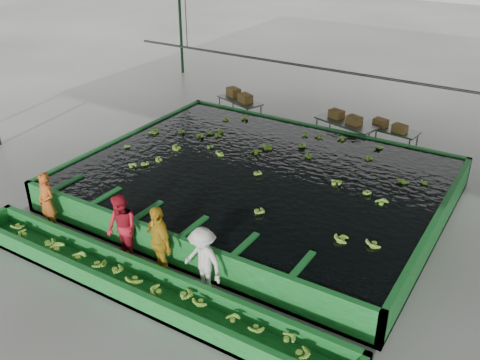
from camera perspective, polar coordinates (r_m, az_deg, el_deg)
The scene contains 20 objects.
ground at distance 14.41m, azimuth -1.05°, elevation -4.31°, with size 80.00×80.00×0.00m, color gray.
shed_roof at distance 12.53m, azimuth -1.25°, elevation 15.54°, with size 20.00×22.00×0.04m, color gray.
shed_posts at distance 13.27m, azimuth -1.14°, elevation 4.92°, with size 20.00×22.00×5.00m, color #16341B, non-canonical shape.
flotation_tank at distance 15.30m, azimuth 1.97°, elevation -0.37°, with size 10.00×8.00×0.90m, color #1B742A, non-canonical shape.
tank_water at distance 15.12m, azimuth 1.99°, elevation 0.98°, with size 9.70×7.70×0.00m, color black.
sorting_trough at distance 11.95m, azimuth -10.59°, elevation -10.95°, with size 10.00×1.00×0.50m, color #1B742A, non-canonical shape.
cableway_rail at distance 17.30m, azimuth 8.03°, elevation 11.79°, with size 0.08×0.08×14.00m, color #59605B.
rail_hanger_left at distance 19.56m, azimuth -5.78°, elevation 16.73°, with size 0.04×0.04×2.00m, color #59605B.
worker_a at distance 14.52m, azimuth -19.90°, elevation -2.21°, with size 0.58×0.38×1.60m, color #C5591E.
worker_b at distance 12.77m, azimuth -12.49°, elevation -5.10°, with size 0.83×0.64×1.70m, color red.
worker_c at distance 12.10m, azimuth -8.68°, elevation -6.49°, with size 1.04×0.43×1.77m, color gold.
worker_d at distance 11.52m, azimuth -3.99°, elevation -8.64°, with size 1.04×0.60×1.61m, color silver.
packing_table_left at distance 20.91m, azimuth -0.02°, elevation 7.43°, with size 1.92×0.77×0.87m, color #59605B, non-canonical shape.
packing_table_mid at distance 18.81m, azimuth 11.15°, elevation 4.73°, with size 2.15×0.86×0.98m, color #59605B, non-canonical shape.
packing_table_right at distance 18.85m, azimuth 15.53°, elevation 4.09°, with size 1.91×0.77×0.87m, color #59605B, non-canonical shape.
box_stack_left at distance 20.86m, azimuth -0.08°, elevation 8.66°, with size 1.42×0.39×0.31m, color brown, non-canonical shape.
box_stack_mid at distance 18.70m, azimuth 11.12°, elevation 6.22°, with size 1.28×0.35×0.27m, color brown, non-canonical shape.
box_stack_right at distance 18.64m, azimuth 15.67°, elevation 5.26°, with size 1.19×0.33×0.26m, color brown, non-canonical shape.
floating_bananas at distance 15.75m, azimuth 3.45°, elevation 2.08°, with size 8.40×5.73×0.11m, color #73AF2F, non-canonical shape.
trough_bananas at distance 11.86m, azimuth -10.65°, elevation -10.38°, with size 9.71×0.65×0.13m, color #73AF2F, non-canonical shape.
Camera 1 is at (6.67, -10.29, 7.56)m, focal length 40.00 mm.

